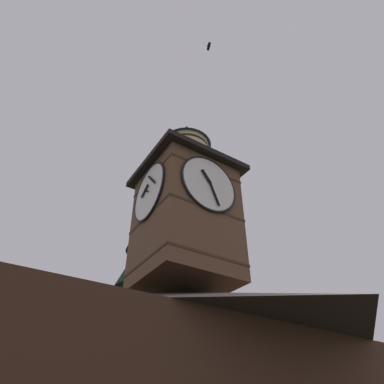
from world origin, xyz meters
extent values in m
pyramid|color=#2D231E|center=(0.23, -1.97, 5.86)|extent=(14.41, 10.26, 2.23)
cube|color=brown|center=(0.57, -1.63, 9.59)|extent=(3.49, 3.49, 5.23)
cube|color=#432E20|center=(0.57, -1.63, 7.60)|extent=(3.53, 3.53, 0.10)
cube|color=#432E20|center=(0.57, -1.63, 9.56)|extent=(3.53, 3.53, 0.10)
cube|color=#432E20|center=(0.57, -1.63, 11.52)|extent=(3.53, 3.53, 0.10)
cylinder|color=white|center=(0.57, 0.15, 10.71)|extent=(2.55, 0.10, 2.55)
torus|color=black|center=(0.57, 0.18, 10.71)|extent=(2.65, 0.10, 2.65)
cube|color=black|center=(0.76, 0.25, 10.96)|extent=(0.48, 0.04, 0.58)
cube|color=black|center=(0.38, 0.25, 10.22)|extent=(0.46, 0.04, 1.00)
sphere|color=black|center=(0.57, 0.26, 10.71)|extent=(0.10, 0.10, 0.10)
cylinder|color=white|center=(2.35, -1.63, 10.71)|extent=(0.10, 2.55, 2.55)
torus|color=black|center=(2.37, -1.63, 10.71)|extent=(0.10, 2.65, 2.65)
cube|color=black|center=(2.45, -1.89, 10.88)|extent=(0.04, 0.60, 0.44)
cube|color=black|center=(2.45, -1.28, 11.10)|extent=(0.04, 0.74, 0.84)
sphere|color=black|center=(2.46, -1.63, 10.71)|extent=(0.10, 0.10, 0.10)
cube|color=black|center=(0.57, -1.63, 12.32)|extent=(4.19, 4.19, 0.25)
cylinder|color=#D1BC84|center=(0.57, -1.63, 13.37)|extent=(2.17, 2.17, 1.83)
cylinder|color=#2D2319|center=(0.57, -1.63, 12.75)|extent=(2.23, 2.23, 0.10)
cylinder|color=#2D2319|center=(0.57, -1.63, 13.37)|extent=(2.23, 2.23, 0.10)
cylinder|color=#2D2319|center=(0.57, -1.63, 13.98)|extent=(2.23, 2.23, 0.10)
cone|color=#2D3847|center=(0.57, -1.63, 14.88)|extent=(2.47, 2.47, 1.20)
sphere|color=#2D3847|center=(0.57, -1.63, 15.58)|extent=(0.16, 0.16, 0.16)
cone|color=black|center=(-1.16, -8.90, 6.13)|extent=(5.44, 5.44, 3.38)
cone|color=#15301C|center=(-1.16, -8.90, 9.08)|extent=(4.57, 4.57, 4.31)
cone|color=black|center=(-1.16, -8.90, 11.46)|extent=(3.69, 3.69, 4.09)
cone|color=black|center=(-1.16, -8.90, 13.63)|extent=(2.82, 2.82, 3.45)
cone|color=black|center=(-1.16, -8.90, 16.19)|extent=(1.95, 1.95, 3.60)
sphere|color=silver|center=(-17.60, -36.88, 15.78)|extent=(2.01, 2.01, 2.01)
ellipsoid|color=black|center=(0.95, 1.11, 19.07)|extent=(0.22, 0.17, 0.11)
cube|color=black|center=(0.99, 1.22, 19.07)|extent=(0.21, 0.26, 0.09)
cube|color=black|center=(0.90, 1.01, 19.07)|extent=(0.21, 0.26, 0.09)
camera|label=1|loc=(6.95, 8.85, 2.39)|focal=31.65mm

